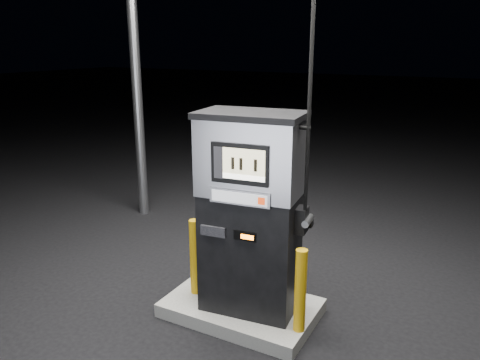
% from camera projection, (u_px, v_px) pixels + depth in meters
% --- Properties ---
extents(ground, '(80.00, 80.00, 0.00)m').
position_uv_depth(ground, '(241.00, 314.00, 5.13)').
color(ground, black).
rests_on(ground, ground).
extents(pump_island, '(1.60, 1.00, 0.15)m').
position_uv_depth(pump_island, '(241.00, 308.00, 5.11)').
color(pump_island, slate).
rests_on(pump_island, ground).
extents(fuel_dispenser, '(1.18, 0.73, 4.31)m').
position_uv_depth(fuel_dispenser, '(251.00, 212.00, 4.70)').
color(fuel_dispenser, black).
rests_on(fuel_dispenser, pump_island).
extents(bollard_left, '(0.14, 0.14, 0.87)m').
position_uv_depth(bollard_left, '(195.00, 257.00, 5.16)').
color(bollard_left, '#C8920B').
rests_on(bollard_left, pump_island).
extents(bollard_right, '(0.13, 0.13, 0.85)m').
position_uv_depth(bollard_right, '(300.00, 291.00, 4.47)').
color(bollard_right, '#C8920B').
rests_on(bollard_right, pump_island).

